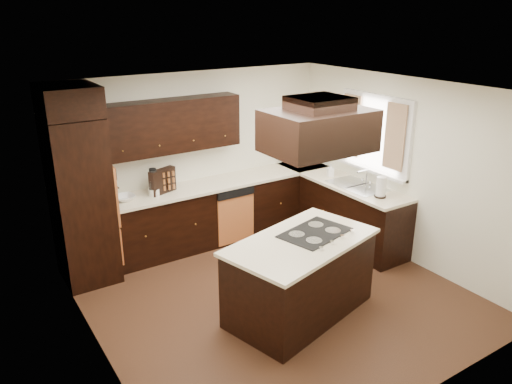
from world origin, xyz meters
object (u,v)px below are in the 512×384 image
Objects in this scene: island at (300,279)px; range_hood at (318,131)px; oven_column at (81,201)px; spice_rack at (163,181)px.

range_hood reaches higher than island.
range_hood is (1.88, -2.25, 1.10)m from oven_column.
spice_rack reaches higher than island.
range_hood is at bearing -69.39° from island.
oven_column is 5.17× the size of spice_rack.
range_hood is at bearing -50.26° from oven_column.
island is 1.73m from range_hood.
oven_column is at bearing 164.63° from spice_rack.
island is 2.43m from spice_rack.
oven_column is 3.13m from range_hood.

